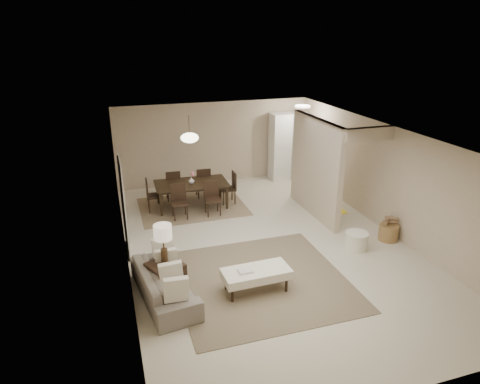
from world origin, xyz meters
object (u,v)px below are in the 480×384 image
object	(u,v)px
pantry_cabinet	(289,146)
sofa	(164,283)
ottoman_bench	(256,274)
side_table	(166,279)
wicker_basket	(388,232)
dining_table	(192,195)
round_pouf	(356,241)

from	to	relation	value
pantry_cabinet	sofa	world-z (taller)	pantry_cabinet
ottoman_bench	side_table	bearing A→B (deg)	163.49
sofa	wicker_basket	world-z (taller)	sofa
ottoman_bench	wicker_basket	xyz separation A→B (m)	(3.57, 1.01, -0.17)
pantry_cabinet	dining_table	world-z (taller)	pantry_cabinet
side_table	wicker_basket	bearing A→B (deg)	6.66
side_table	round_pouf	size ratio (longest dim) A/B	1.24
pantry_cabinet	dining_table	xyz separation A→B (m)	(-3.47, -1.52, -0.71)
pantry_cabinet	wicker_basket	xyz separation A→B (m)	(0.40, -4.80, -0.87)
side_table	sofa	bearing A→B (deg)	-113.79
side_table	wicker_basket	xyz separation A→B (m)	(5.15, 0.60, -0.12)
pantry_cabinet	wicker_basket	bearing A→B (deg)	-85.23
wicker_basket	dining_table	distance (m)	5.07
ottoman_bench	sofa	bearing A→B (deg)	167.72
round_pouf	wicker_basket	world-z (taller)	round_pouf
sofa	side_table	xyz separation A→B (m)	(0.05, 0.11, 0.02)
sofa	wicker_basket	xyz separation A→B (m)	(5.20, 0.71, -0.11)
pantry_cabinet	ottoman_bench	bearing A→B (deg)	-118.62
pantry_cabinet	dining_table	distance (m)	3.85
sofa	wicker_basket	size ratio (longest dim) A/B	4.58
sofa	round_pouf	size ratio (longest dim) A/B	4.00
sofa	side_table	size ratio (longest dim) A/B	3.24
pantry_cabinet	sofa	bearing A→B (deg)	-131.05
sofa	round_pouf	world-z (taller)	sofa
side_table	pantry_cabinet	bearing A→B (deg)	48.65
sofa	wicker_basket	distance (m)	5.25
wicker_basket	round_pouf	bearing A→B (deg)	-170.19
round_pouf	dining_table	xyz separation A→B (m)	(-2.93, 3.44, 0.15)
round_pouf	wicker_basket	xyz separation A→B (m)	(0.94, 0.16, -0.01)
ottoman_bench	round_pouf	size ratio (longest dim) A/B	2.53
sofa	dining_table	world-z (taller)	dining_table
sofa	dining_table	xyz separation A→B (m)	(1.33, 3.99, 0.05)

